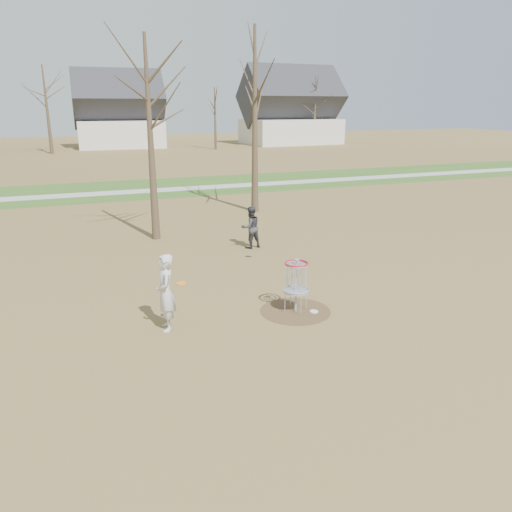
{
  "coord_description": "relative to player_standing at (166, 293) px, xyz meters",
  "views": [
    {
      "loc": [
        -5.18,
        -10.61,
        5.05
      ],
      "look_at": [
        -0.5,
        1.5,
        1.1
      ],
      "focal_mm": 35.0,
      "sensor_mm": 36.0,
      "label": 1
    }
  ],
  "objects": [
    {
      "name": "green_band",
      "position": [
        3.26,
        20.88,
        -0.91
      ],
      "size": [
        160.0,
        8.0,
        0.01
      ],
      "primitive_type": "cube",
      "color": "#2D5119",
      "rests_on": "ground"
    },
    {
      "name": "footpath",
      "position": [
        3.26,
        19.88,
        -0.9
      ],
      "size": [
        160.0,
        1.5,
        0.01
      ],
      "primitive_type": "cube",
      "color": "#9E9E99",
      "rests_on": "green_band"
    },
    {
      "name": "player_throwing",
      "position": [
        4.26,
        5.81,
        -0.14
      ],
      "size": [
        0.84,
        0.7,
        1.55
      ],
      "primitive_type": "imported",
      "rotation": [
        0.0,
        0.0,
        3.31
      ],
      "color": "#313236",
      "rests_on": "ground"
    },
    {
      "name": "ground",
      "position": [
        3.26,
        -0.12,
        -0.91
      ],
      "size": [
        160.0,
        160.0,
        0.0
      ],
      "primitive_type": "plane",
      "color": "brown",
      "rests_on": "ground"
    },
    {
      "name": "player_standing",
      "position": [
        0.0,
        0.0,
        0.0
      ],
      "size": [
        0.51,
        0.71,
        1.82
      ],
      "primitive_type": "imported",
      "rotation": [
        0.0,
        0.0,
        -1.69
      ],
      "color": "silver",
      "rests_on": "ground"
    },
    {
      "name": "bare_trees",
      "position": [
        5.04,
        35.67,
        4.43
      ],
      "size": [
        52.62,
        44.98,
        9.0
      ],
      "color": "#382B1E",
      "rests_on": "ground"
    },
    {
      "name": "disc_golf_basket",
      "position": [
        3.26,
        -0.12,
        0.0
      ],
      "size": [
        0.64,
        0.64,
        1.35
      ],
      "color": "#9EA3AD",
      "rests_on": "ground"
    },
    {
      "name": "dirt_circle",
      "position": [
        3.26,
        -0.12,
        -0.91
      ],
      "size": [
        1.8,
        1.8,
        0.01
      ],
      "primitive_type": "cylinder",
      "color": "#47331E",
      "rests_on": "ground"
    },
    {
      "name": "discs_in_play",
      "position": [
        2.28,
        1.91,
        0.26
      ],
      "size": [
        3.93,
        4.16,
        0.09
      ],
      "color": "#E75B0C",
      "rests_on": "ground"
    },
    {
      "name": "houses_row",
      "position": [
        7.58,
        52.44,
        2.61
      ],
      "size": [
        56.51,
        10.01,
        7.26
      ],
      "color": "silver",
      "rests_on": "ground"
    },
    {
      "name": "disc_grounded",
      "position": [
        3.67,
        -0.36,
        -0.89
      ],
      "size": [
        0.22,
        0.22,
        0.02
      ],
      "primitive_type": "cylinder",
      "color": "white",
      "rests_on": "dirt_circle"
    }
  ]
}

